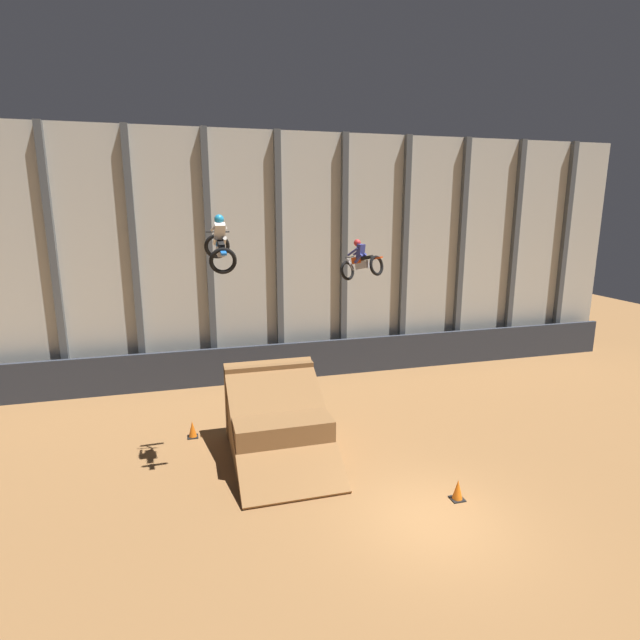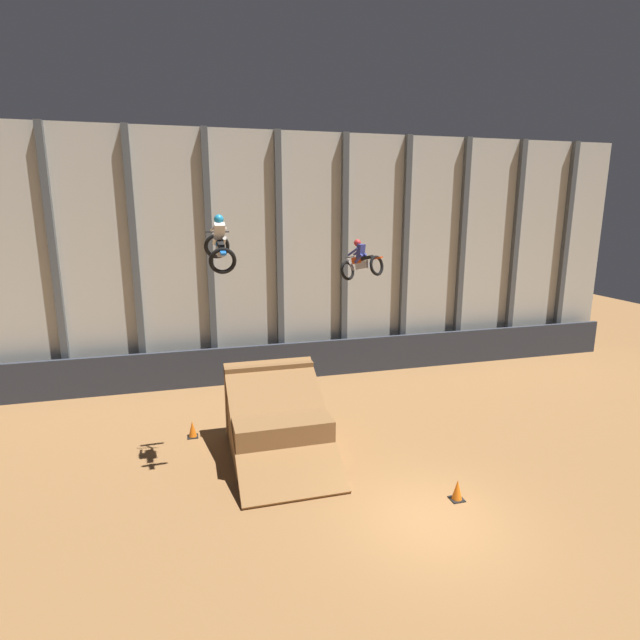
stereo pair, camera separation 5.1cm
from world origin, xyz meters
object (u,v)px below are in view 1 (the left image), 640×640
Objects in this scene: dirt_ramp at (276,422)px; traffic_cone_near_ramp at (458,490)px; rider_bike_left_air at (220,245)px; traffic_cone_arena_edge at (192,430)px; rider_bike_right_air at (361,262)px.

traffic_cone_near_ramp is (4.16, -4.18, -0.64)m from dirt_ramp.
rider_bike_left_air reaches higher than traffic_cone_near_ramp.
dirt_ramp is 6.05m from rider_bike_left_air.
rider_bike_left_air is at bearing -66.75° from traffic_cone_arena_edge.
traffic_cone_near_ramp and traffic_cone_arena_edge have the same top height.
dirt_ramp is 8.11× the size of traffic_cone_arena_edge.
rider_bike_right_air is at bearing 94.33° from traffic_cone_near_ramp.
dirt_ramp is 3.14m from traffic_cone_arena_edge.
rider_bike_right_air is 8.39m from traffic_cone_arena_edge.
rider_bike_left_air is at bearing 149.73° from traffic_cone_near_ramp.
rider_bike_left_air reaches higher than traffic_cone_arena_edge.
dirt_ramp is 2.55× the size of rider_bike_left_air.
traffic_cone_arena_edge is at bearing 149.13° from dirt_ramp.
traffic_cone_near_ramp is 1.00× the size of traffic_cone_arena_edge.
dirt_ramp is 2.65× the size of rider_bike_right_air.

